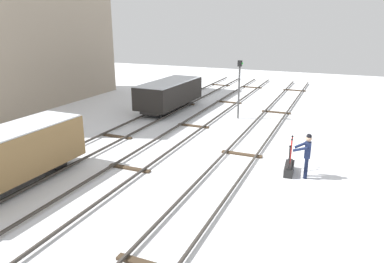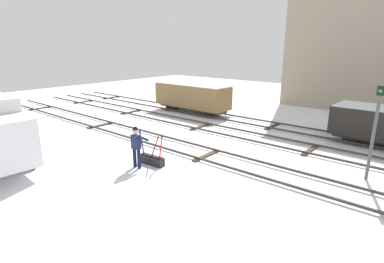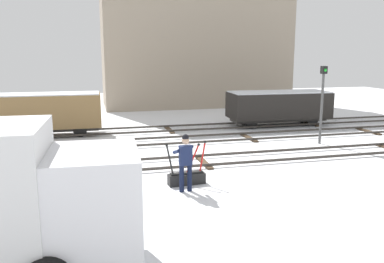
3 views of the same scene
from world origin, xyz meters
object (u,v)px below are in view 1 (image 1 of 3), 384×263
Objects in this scene: signal_post at (239,83)px; rail_worker at (307,153)px; freight_car_far_end at (6,156)px; freight_car_mid_siding at (170,93)px; switch_lever_frame at (289,167)px.

rail_worker is at bearing -147.28° from signal_post.
freight_car_far_end reaches higher than freight_car_mid_siding.
rail_worker is (-0.20, -0.65, 0.80)m from switch_lever_frame.
signal_post is at bearing -91.18° from freight_car_mid_siding.
freight_car_far_end is at bearing 159.19° from signal_post.
switch_lever_frame is 1.05m from rail_worker.
signal_post is 14.20m from freight_car_far_end.
signal_post is at bearing 28.36° from rail_worker.
signal_post reaches higher than switch_lever_frame.
switch_lever_frame is 0.39× the size of signal_post.
switch_lever_frame is 11.01m from freight_car_far_end.
freight_car_far_end is 13.51m from freight_car_mid_siding.
signal_post reaches higher than freight_car_far_end.
rail_worker is 12.92m from freight_car_mid_siding.
rail_worker is at bearing -111.51° from switch_lever_frame.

